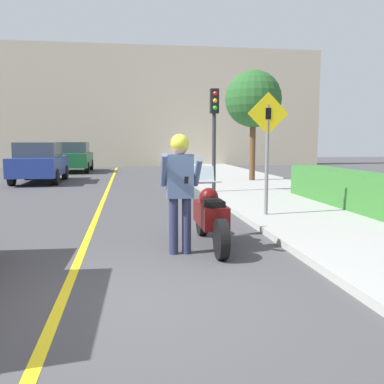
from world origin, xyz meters
name	(u,v)px	position (x,y,z in m)	size (l,w,h in m)	color
ground_plane	(118,301)	(0.00, 0.00, 0.00)	(80.00, 80.00, 0.00)	#424244
sidewalk_curb	(346,219)	(4.80, 4.00, 0.06)	(4.40, 44.00, 0.12)	#9E9E99
road_center_line	(98,212)	(-0.60, 6.00, 0.00)	(0.12, 36.00, 0.01)	yellow
building_backdrop	(125,107)	(0.00, 26.00, 4.11)	(28.00, 1.20, 8.22)	beige
motorcycle	(210,216)	(1.47, 2.30, 0.50)	(0.62, 2.27, 1.29)	black
person_biker	(180,180)	(0.91, 1.86, 1.14)	(0.59, 0.49, 1.83)	#282D4C
crossing_sign	(267,142)	(3.13, 4.42, 1.71)	(0.91, 0.08, 2.64)	slate
traffic_light	(214,120)	(2.86, 8.88, 2.39)	(0.26, 0.30, 3.24)	#2D2D30
hedge_row	(348,188)	(5.60, 5.44, 0.55)	(0.90, 5.35, 0.86)	#33702D
street_tree	(253,99)	(5.24, 12.66, 3.42)	(2.31, 2.31, 4.48)	brown
parked_car_blue	(40,162)	(-3.53, 14.16, 0.86)	(1.88, 4.20, 1.68)	black
parked_car_green	(74,157)	(-2.88, 20.35, 0.86)	(1.88, 4.20, 1.68)	black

